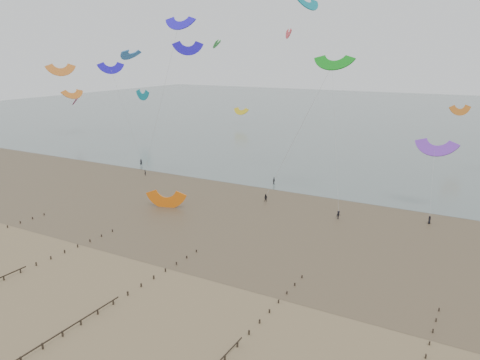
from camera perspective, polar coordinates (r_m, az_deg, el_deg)
name	(u,v)px	position (r m, az deg, el deg)	size (l,w,h in m)	color
ground	(125,277)	(69.52, -13.85, -11.40)	(500.00, 500.00, 0.00)	brown
sea_and_shore	(225,206)	(97.24, -1.78, -3.15)	(500.00, 665.00, 0.03)	#475654
groynes	(25,356)	(56.01, -24.71, -18.91)	(72.16, 50.16, 1.00)	black
kitesurfer_lead	(145,173)	(123.32, -11.48, 0.89)	(0.57, 0.37, 1.55)	black
kitesurfers	(411,207)	(99.86, 20.17, -3.10)	(116.21, 24.06, 1.88)	black
grounded_kite	(166,207)	(97.41, -8.96, -3.31)	(7.17, 3.76, 5.46)	orange
kites_airborne	(245,78)	(149.76, 0.62, 12.37)	(242.76, 117.40, 41.79)	red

